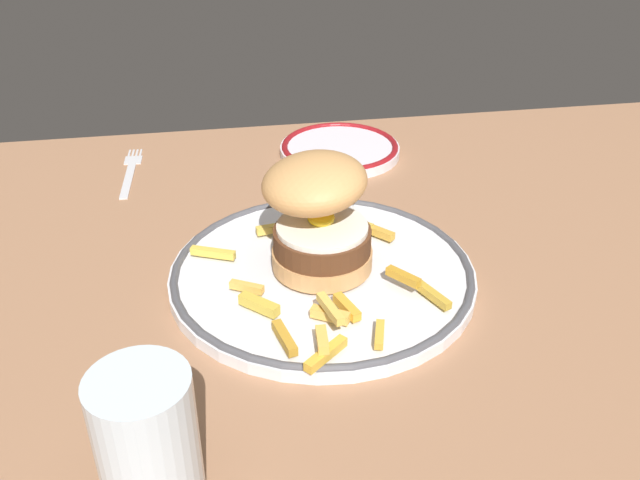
% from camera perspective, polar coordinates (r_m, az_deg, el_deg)
% --- Properties ---
extents(ground_plane, '(1.36, 0.91, 0.04)m').
position_cam_1_polar(ground_plane, '(0.66, 0.88, -7.03)').
color(ground_plane, '#9C6D4E').
extents(dinner_plate, '(0.30, 0.30, 0.02)m').
position_cam_1_polar(dinner_plate, '(0.68, -0.00, -2.73)').
color(dinner_plate, silver).
rests_on(dinner_plate, ground_plane).
extents(burger, '(0.12, 0.12, 0.11)m').
position_cam_1_polar(burger, '(0.65, -0.21, 2.22)').
color(burger, tan).
rests_on(burger, dinner_plate).
extents(fries_pile, '(0.23, 0.28, 0.02)m').
position_cam_1_polar(fries_pile, '(0.65, 0.44, -2.60)').
color(fries_pile, gold).
rests_on(fries_pile, dinner_plate).
extents(water_glass, '(0.07, 0.07, 0.10)m').
position_cam_1_polar(water_glass, '(0.47, -13.89, -16.32)').
color(water_glass, silver).
rests_on(water_glass, ground_plane).
extents(side_plate, '(0.16, 0.16, 0.02)m').
position_cam_1_polar(side_plate, '(0.94, 1.63, 7.50)').
color(side_plate, silver).
rests_on(side_plate, ground_plane).
extents(fork, '(0.02, 0.14, 0.00)m').
position_cam_1_polar(fork, '(0.92, -15.31, 5.53)').
color(fork, silver).
rests_on(fork, ground_plane).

